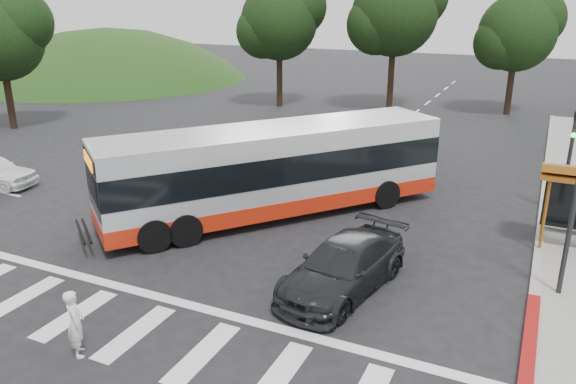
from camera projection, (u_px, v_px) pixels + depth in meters
The scene contains 13 objects.
ground at pixel (235, 254), 18.35m from camera, with size 140.00×140.00×0.00m, color black.
curb_east at pixel (543, 213), 21.57m from camera, with size 0.30×40.00×0.15m, color #9E9991.
curb_east_red at pixel (528, 357), 13.03m from camera, with size 0.32×6.00×0.15m, color maroon.
hillside_nw at pixel (110, 79), 56.75m from camera, with size 44.00×44.00×10.00m, color #1A3912.
crosswalk_ladder at pixel (135, 333), 14.07m from camera, with size 18.00×2.60×0.01m, color silver.
traffic_signal_ne_short at pixel (570, 152), 20.95m from camera, with size 0.18×0.37×4.00m.
tree_north_a at pixel (396, 11), 39.10m from camera, with size 6.60×6.15×10.17m.
tree_north_b at pixel (518, 32), 38.03m from camera, with size 5.72×5.33×8.43m.
tree_north_c at pixel (281, 20), 40.78m from camera, with size 6.16×5.74×9.30m.
tree_west_a at pixel (1, 36), 33.81m from camera, with size 5.72×5.33×8.43m.
transit_bus at pixel (275, 172), 21.20m from camera, with size 2.85×13.15×3.40m, color silver, non-canonical shape.
pedestrian at pixel (75, 323), 12.98m from camera, with size 0.61×0.40×1.68m, color white.
dark_sedan at pixel (343, 266), 15.93m from camera, with size 2.04×5.03×1.46m, color black.
Camera 1 is at (8.59, -14.34, 8.02)m, focal length 35.00 mm.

